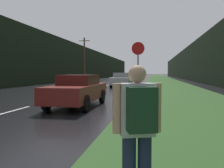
{
  "coord_description": "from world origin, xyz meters",
  "views": [
    {
      "loc": [
        5.62,
        -1.03,
        1.55
      ],
      "look_at": [
        3.01,
        13.65,
        0.83
      ],
      "focal_mm": 38.0,
      "sensor_mm": 36.0,
      "label": 1
    }
  ],
  "objects_px": {
    "stop_sign": "(138,67)",
    "car_passing_near": "(78,90)",
    "car_passing_far": "(122,80)",
    "hitchhiker_with_backpack": "(138,127)"
  },
  "relations": [
    {
      "from": "car_passing_near",
      "to": "car_passing_far",
      "type": "xyz_separation_m",
      "value": [
        -0.0,
        15.05,
        0.03
      ]
    },
    {
      "from": "car_passing_far",
      "to": "car_passing_near",
      "type": "bearing_deg",
      "value": 90.0
    },
    {
      "from": "stop_sign",
      "to": "car_passing_far",
      "type": "relative_size",
      "value": 0.66
    },
    {
      "from": "stop_sign",
      "to": "car_passing_near",
      "type": "relative_size",
      "value": 0.64
    },
    {
      "from": "car_passing_far",
      "to": "hitchhiker_with_backpack",
      "type": "bearing_deg",
      "value": 98.18
    },
    {
      "from": "stop_sign",
      "to": "car_passing_far",
      "type": "xyz_separation_m",
      "value": [
        -2.66,
        13.58,
        -1.07
      ]
    },
    {
      "from": "stop_sign",
      "to": "car_passing_near",
      "type": "xyz_separation_m",
      "value": [
        -2.66,
        -1.48,
        -1.1
      ]
    },
    {
      "from": "hitchhiker_with_backpack",
      "to": "car_passing_far",
      "type": "distance_m",
      "value": 23.1
    },
    {
      "from": "hitchhiker_with_backpack",
      "to": "car_passing_near",
      "type": "height_order",
      "value": "hitchhiker_with_backpack"
    },
    {
      "from": "stop_sign",
      "to": "car_passing_near",
      "type": "bearing_deg",
      "value": -151.02
    }
  ]
}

